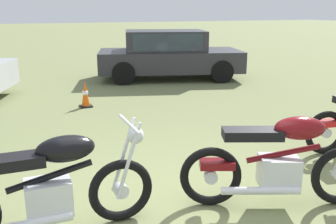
# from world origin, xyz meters

# --- Properties ---
(ground_plane) EXTENTS (120.00, 120.00, 0.00)m
(ground_plane) POSITION_xyz_m (0.00, 0.00, 0.00)
(ground_plane) COLOR olive
(motorcycle_black) EXTENTS (2.02, 0.64, 1.02)m
(motorcycle_black) POSITION_xyz_m (-1.13, 0.01, 0.48)
(motorcycle_black) COLOR black
(motorcycle_black) RESTS_ON ground
(motorcycle_maroon) EXTENTS (1.89, 1.07, 1.02)m
(motorcycle_maroon) POSITION_xyz_m (1.13, -0.40, 0.49)
(motorcycle_maroon) COLOR black
(motorcycle_maroon) RESTS_ON ground
(car_charcoal) EXTENTS (4.54, 3.07, 1.43)m
(car_charcoal) POSITION_xyz_m (3.23, 7.11, 0.80)
(car_charcoal) COLOR #2D2D33
(car_charcoal) RESTS_ON ground
(traffic_cone) EXTENTS (0.25, 0.25, 0.56)m
(traffic_cone) POSITION_xyz_m (0.20, 4.65, 0.26)
(traffic_cone) COLOR #EA590F
(traffic_cone) RESTS_ON ground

